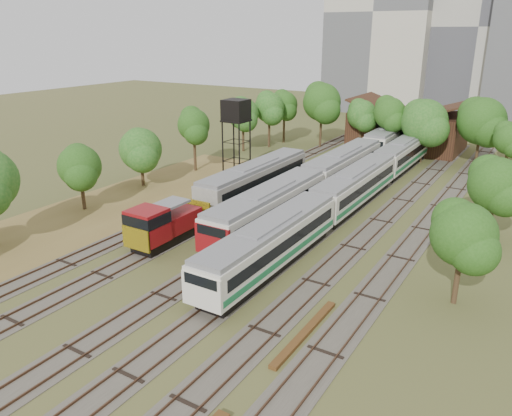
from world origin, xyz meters
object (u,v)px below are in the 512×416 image
Objects in this scene: railcar_green_set at (355,187)px; water_tower at (236,113)px; shunter_locomotive at (162,225)px; railcar_red_set at (311,185)px.

railcar_green_set is 5.41× the size of water_tower.
shunter_locomotive is 0.84× the size of water_tower.
shunter_locomotive is 21.77m from water_tower.
railcar_green_set is 20.89m from shunter_locomotive.
railcar_red_set is 0.66× the size of railcar_green_set.
railcar_green_set is at bearing 61.40° from shunter_locomotive.
railcar_green_set is at bearing -6.00° from water_tower.
railcar_green_set is (4.00, 2.22, -0.12)m from railcar_red_set.
railcar_red_set is at bearing -18.19° from water_tower.
shunter_locomotive is at bearing -118.60° from railcar_green_set.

